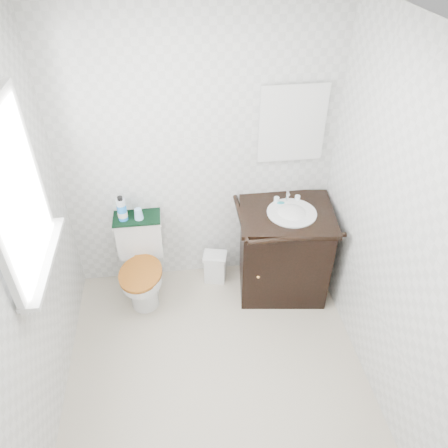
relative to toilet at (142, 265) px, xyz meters
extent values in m
plane|color=#AEA28C|center=(0.54, -0.97, -0.32)|extent=(2.40, 2.40, 0.00)
plane|color=silver|center=(0.54, -0.97, 2.08)|extent=(2.40, 2.40, 0.00)
plane|color=silver|center=(0.54, 0.23, 0.88)|extent=(2.40, 0.00, 2.40)
plane|color=silver|center=(-0.56, -0.97, 0.88)|extent=(0.00, 2.40, 2.40)
plane|color=silver|center=(1.64, -0.97, 0.88)|extent=(0.00, 2.40, 2.40)
cube|color=white|center=(-0.53, -0.72, 1.23)|extent=(0.02, 0.70, 0.90)
cube|color=silver|center=(1.26, 0.20, 1.13)|extent=(0.50, 0.02, 0.60)
cylinder|color=silver|center=(0.00, -0.15, -0.14)|extent=(0.23, 0.23, 0.36)
cube|color=silver|center=(0.00, 0.10, -0.14)|extent=(0.23, 0.28, 0.36)
cube|color=silver|center=(0.00, 0.12, 0.20)|extent=(0.38, 0.18, 0.34)
cube|color=silver|center=(0.00, 0.12, 0.39)|extent=(0.39, 0.20, 0.03)
cylinder|color=silver|center=(0.00, -0.19, 0.03)|extent=(0.34, 0.34, 0.08)
cylinder|color=brown|center=(0.00, -0.19, 0.08)|extent=(0.40, 0.40, 0.03)
cube|color=black|center=(1.21, -0.07, 0.07)|extent=(0.79, 0.69, 0.78)
cube|color=black|center=(1.21, -0.07, 0.48)|extent=(0.83, 0.74, 0.04)
cylinder|color=silver|center=(1.24, -0.10, 0.50)|extent=(0.40, 0.40, 0.01)
ellipsoid|color=silver|center=(1.24, -0.10, 0.45)|extent=(0.34, 0.34, 0.17)
cylinder|color=silver|center=(1.24, 0.07, 0.55)|extent=(0.02, 0.02, 0.10)
cube|color=white|center=(0.63, 0.07, -0.19)|extent=(0.21, 0.18, 0.27)
cube|color=white|center=(0.63, 0.07, -0.04)|extent=(0.24, 0.21, 0.03)
cube|color=black|center=(0.00, 0.12, 0.41)|extent=(0.38, 0.22, 0.02)
cylinder|color=#1B7EE7|center=(-0.10, 0.10, 0.49)|extent=(0.08, 0.08, 0.14)
cylinder|color=silver|center=(-0.10, 0.10, 0.59)|extent=(0.08, 0.08, 0.05)
cylinder|color=black|center=(-0.10, 0.10, 0.63)|extent=(0.04, 0.04, 0.03)
cone|color=#99CCFB|center=(0.02, 0.09, 0.47)|extent=(0.07, 0.07, 0.09)
ellipsoid|color=#1A777F|center=(1.18, 0.04, 0.51)|extent=(0.08, 0.05, 0.02)
camera|label=1|loc=(0.35, -2.82, 2.54)|focal=35.00mm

